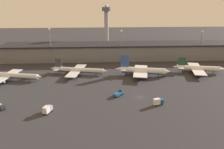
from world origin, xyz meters
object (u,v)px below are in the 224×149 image
(airplane_1, at_px, (78,70))
(service_vehicle_0, at_px, (119,93))
(control_tower, at_px, (106,24))
(service_vehicle_2, at_px, (47,109))
(airplane_2, at_px, (142,71))
(service_vehicle_1, at_px, (0,106))
(airplane_3, at_px, (198,68))
(airplane_0, at_px, (9,75))
(service_vehicle_3, at_px, (158,102))

(airplane_1, bearing_deg, service_vehicle_0, -43.82)
(control_tower, bearing_deg, service_vehicle_2, -103.44)
(airplane_2, bearing_deg, service_vehicle_1, -138.92)
(airplane_1, relative_size, service_vehicle_1, 7.60)
(airplane_3, bearing_deg, airplane_0, -165.24)
(airplane_2, xyz_separation_m, service_vehicle_0, (-19.53, -32.62, -2.48))
(airplane_3, bearing_deg, service_vehicle_0, -137.71)
(service_vehicle_3, relative_size, control_tower, 0.13)
(airplane_3, relative_size, service_vehicle_0, 5.19)
(service_vehicle_3, bearing_deg, service_vehicle_0, 126.57)
(airplane_0, height_order, airplane_1, airplane_0)
(service_vehicle_0, bearing_deg, airplane_3, -18.83)
(airplane_0, relative_size, airplane_2, 1.18)
(airplane_1, height_order, service_vehicle_1, airplane_1)
(airplane_1, xyz_separation_m, airplane_3, (89.03, -1.94, 0.36))
(service_vehicle_3, bearing_deg, airplane_2, 70.02)
(service_vehicle_2, bearing_deg, service_vehicle_3, -63.21)
(airplane_2, xyz_separation_m, service_vehicle_3, (-0.10, -45.51, -1.76))
(airplane_1, distance_m, control_tower, 88.06)
(service_vehicle_0, xyz_separation_m, service_vehicle_2, (-36.43, -18.10, 0.70))
(airplane_0, distance_m, airplane_3, 135.38)
(control_tower, bearing_deg, airplane_1, -106.01)
(service_vehicle_1, height_order, control_tower, control_tower)
(airplane_0, bearing_deg, control_tower, 64.20)
(airplane_2, relative_size, service_vehicle_2, 6.83)
(service_vehicle_0, distance_m, control_tower, 123.03)
(service_vehicle_1, bearing_deg, airplane_2, 69.52)
(airplane_2, xyz_separation_m, service_vehicle_2, (-55.96, -50.72, -1.78))
(service_vehicle_0, bearing_deg, control_tower, 42.13)
(service_vehicle_2, height_order, control_tower, control_tower)
(airplane_1, height_order, control_tower, control_tower)
(airplane_0, xyz_separation_m, service_vehicle_2, (36.43, -47.66, -0.99))
(service_vehicle_1, bearing_deg, airplane_0, 145.73)
(airplane_3, xyz_separation_m, service_vehicle_1, (-123.31, -49.72, -1.66))
(airplane_1, distance_m, airplane_3, 89.06)
(airplane_2, bearing_deg, control_tower, 116.28)
(airplane_1, xyz_separation_m, service_vehicle_0, (26.72, -38.84, -1.61))
(service_vehicle_2, xyz_separation_m, service_vehicle_3, (55.86, 5.21, 0.02))
(service_vehicle_0, height_order, control_tower, control_tower)
(airplane_2, height_order, control_tower, control_tower)
(service_vehicle_3, bearing_deg, airplane_0, 135.44)
(service_vehicle_1, bearing_deg, control_tower, 106.67)
(airplane_0, relative_size, service_vehicle_2, 8.08)
(service_vehicle_3, bearing_deg, service_vehicle_2, 165.46)
(airplane_0, height_order, airplane_2, airplane_2)
(airplane_3, xyz_separation_m, service_vehicle_2, (-98.75, -55.01, -1.28))
(service_vehicle_1, xyz_separation_m, service_vehicle_2, (24.56, -5.29, 0.38))
(airplane_1, relative_size, service_vehicle_0, 5.92)
(airplane_3, height_order, service_vehicle_2, airplane_3)
(service_vehicle_1, height_order, service_vehicle_3, service_vehicle_3)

